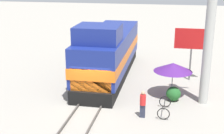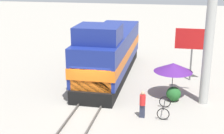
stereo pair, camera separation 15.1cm
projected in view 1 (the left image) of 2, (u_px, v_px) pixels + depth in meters
ground_plane at (92, 103)px, 19.81m from camera, size 120.00×120.00×0.00m
rail_near at (81, 101)px, 19.92m from camera, size 0.08×28.39×0.15m
rail_far at (103, 103)px, 19.66m from camera, size 0.08×28.39×0.15m
locomotive at (108, 54)px, 23.96m from camera, size 3.10×12.06×4.67m
utility_pole at (209, 37)px, 18.64m from camera, size 1.80×0.57×8.43m
vendor_umbrella at (173, 67)px, 20.32m from camera, size 2.53×2.53×2.31m
billboard_sign at (192, 41)px, 23.14m from camera, size 2.57×0.12×3.98m
shrub_cluster at (173, 94)px, 20.07m from camera, size 0.94×0.94×0.94m
person_bystander at (143, 103)px, 17.67m from camera, size 0.34×0.34×1.61m
bicycle at (164, 107)px, 18.32m from camera, size 0.75×1.77×0.71m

